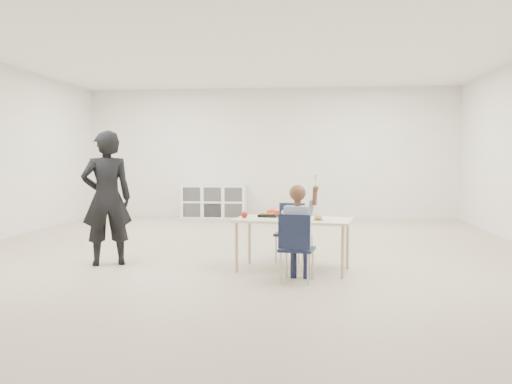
# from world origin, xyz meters

# --- Properties ---
(room) EXTENTS (9.00, 9.02, 2.80)m
(room) POSITION_xyz_m (0.00, 0.00, 1.40)
(room) COLOR #B5A68B
(room) RESTS_ON ground
(table) EXTENTS (1.39, 0.85, 0.60)m
(table) POSITION_xyz_m (0.71, -1.10, 0.30)
(table) COLOR #F1E3C1
(table) RESTS_ON ground
(chair_near) EXTENTS (0.40, 0.38, 0.72)m
(chair_near) POSITION_xyz_m (0.77, -1.67, 0.36)
(chair_near) COLOR black
(chair_near) RESTS_ON ground
(chair_far) EXTENTS (0.40, 0.38, 0.72)m
(chair_far) POSITION_xyz_m (0.65, -0.54, 0.36)
(chair_far) COLOR black
(chair_far) RESTS_ON ground
(child) EXTENTS (0.55, 0.55, 1.13)m
(child) POSITION_xyz_m (0.77, -1.67, 0.57)
(child) COLOR #A7B9E2
(child) RESTS_ON chair_near
(lunch_tray_near) EXTENTS (0.24, 0.19, 0.03)m
(lunch_tray_near) POSITION_xyz_m (0.78, -1.08, 0.61)
(lunch_tray_near) COLOR black
(lunch_tray_near) RESTS_ON table
(lunch_tray_far) EXTENTS (0.24, 0.19, 0.03)m
(lunch_tray_far) POSITION_xyz_m (0.41, -0.95, 0.61)
(lunch_tray_far) COLOR black
(lunch_tray_far) RESTS_ON table
(milk_carton) EXTENTS (0.08, 0.08, 0.10)m
(milk_carton) POSITION_xyz_m (0.74, -1.24, 0.65)
(milk_carton) COLOR white
(milk_carton) RESTS_ON table
(bread_roll) EXTENTS (0.09, 0.09, 0.07)m
(bread_roll) POSITION_xyz_m (0.99, -1.23, 0.63)
(bread_roll) COLOR tan
(bread_roll) RESTS_ON table
(apple_near) EXTENTS (0.07, 0.07, 0.07)m
(apple_near) POSITION_xyz_m (0.63, -1.04, 0.63)
(apple_near) COLOR #9B0E11
(apple_near) RESTS_ON table
(apple_far) EXTENTS (0.07, 0.07, 0.07)m
(apple_far) POSITION_xyz_m (0.15, -1.09, 0.63)
(apple_far) COLOR #9B0E11
(apple_far) RESTS_ON table
(cubby_shelf) EXTENTS (1.40, 0.40, 0.70)m
(cubby_shelf) POSITION_xyz_m (-1.20, 4.28, 0.35)
(cubby_shelf) COLOR white
(cubby_shelf) RESTS_ON ground
(adult) EXTENTS (0.70, 0.60, 1.62)m
(adult) POSITION_xyz_m (-1.53, -1.00, 0.81)
(adult) COLOR black
(adult) RESTS_ON ground
(bin_red) EXTENTS (0.42, 0.50, 0.21)m
(bin_red) POSITION_xyz_m (0.20, 3.98, 0.11)
(bin_red) COLOR red
(bin_red) RESTS_ON ground
(bin_yellow) EXTENTS (0.46, 0.54, 0.23)m
(bin_yellow) POSITION_xyz_m (0.37, 3.98, 0.11)
(bin_yellow) COLOR yellow
(bin_yellow) RESTS_ON ground
(bin_blue) EXTENTS (0.35, 0.44, 0.20)m
(bin_blue) POSITION_xyz_m (0.75, 3.98, 0.10)
(bin_blue) COLOR blue
(bin_blue) RESTS_ON ground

